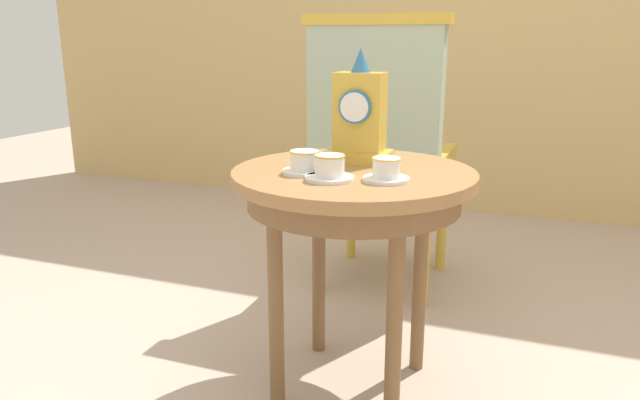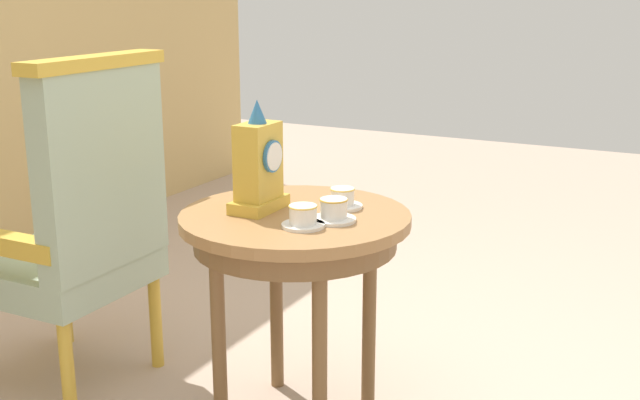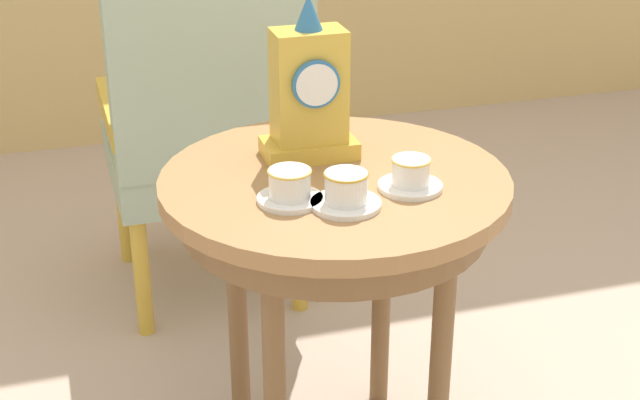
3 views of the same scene
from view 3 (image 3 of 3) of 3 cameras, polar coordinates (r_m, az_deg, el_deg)
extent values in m
cylinder|color=#9E7042|center=(1.86, 0.89, 0.96)|extent=(0.70, 0.70, 0.03)
cylinder|color=brown|center=(1.88, 0.88, -0.50)|extent=(0.61, 0.61, 0.07)
cylinder|color=brown|center=(2.21, 3.76, -4.98)|extent=(0.04, 0.04, 0.65)
cylinder|color=brown|center=(2.13, -5.01, -6.28)|extent=(0.04, 0.04, 0.65)
cylinder|color=brown|center=(1.85, -2.75, -11.58)|extent=(0.04, 0.04, 0.65)
cylinder|color=brown|center=(1.94, 7.29, -9.78)|extent=(0.04, 0.04, 0.65)
cylinder|color=white|center=(1.75, -1.83, 0.06)|extent=(0.12, 0.12, 0.01)
cylinder|color=white|center=(1.73, -1.84, 1.02)|extent=(0.08, 0.08, 0.05)
torus|color=gold|center=(1.72, -1.85, 1.76)|extent=(0.08, 0.08, 0.00)
cylinder|color=white|center=(1.73, 1.57, -0.24)|extent=(0.13, 0.13, 0.01)
cylinder|color=white|center=(1.71, 1.58, 0.78)|extent=(0.08, 0.08, 0.06)
torus|color=gold|center=(1.70, 1.59, 1.58)|extent=(0.08, 0.08, 0.00)
cylinder|color=white|center=(1.81, 5.46, 0.83)|extent=(0.12, 0.12, 0.01)
cylinder|color=white|center=(1.79, 5.50, 1.74)|extent=(0.07, 0.07, 0.05)
torus|color=gold|center=(1.78, 5.53, 2.43)|extent=(0.08, 0.08, 0.00)
cube|color=gold|center=(1.94, -0.66, 3.15)|extent=(0.19, 0.11, 0.04)
cube|color=gold|center=(1.90, -0.68, 6.89)|extent=(0.14, 0.09, 0.23)
cylinder|color=teal|center=(1.85, -0.24, 7.01)|extent=(0.10, 0.01, 0.10)
cylinder|color=white|center=(1.84, -0.19, 6.96)|extent=(0.08, 0.00, 0.08)
cone|color=teal|center=(1.86, -0.70, 11.29)|extent=(0.06, 0.06, 0.07)
cube|color=#9EB299|center=(2.71, -7.04, 2.50)|extent=(0.52, 0.52, 0.11)
cube|color=#9EB299|center=(2.38, -6.54, 8.94)|extent=(0.52, 0.09, 0.64)
cube|color=gold|center=(2.70, -2.39, 6.30)|extent=(0.07, 0.47, 0.06)
cube|color=gold|center=(2.63, -12.18, 5.24)|extent=(0.07, 0.47, 0.06)
cylinder|color=gold|center=(3.04, -3.50, 0.46)|extent=(0.04, 0.04, 0.35)
cylinder|color=gold|center=(2.98, -11.75, -0.56)|extent=(0.04, 0.04, 0.35)
cylinder|color=gold|center=(2.66, -1.24, -3.28)|extent=(0.04, 0.04, 0.35)
cylinder|color=gold|center=(2.59, -10.69, -4.56)|extent=(0.04, 0.04, 0.35)
camera|label=1|loc=(1.07, 63.90, -10.81)|focal=33.20mm
camera|label=2|loc=(1.59, -87.51, -1.81)|focal=45.20mm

